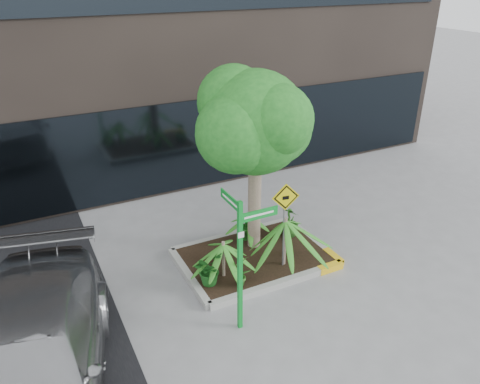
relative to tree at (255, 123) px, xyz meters
name	(u,v)px	position (x,y,z in m)	size (l,w,h in m)	color
ground	(253,269)	(-0.39, -0.70, -3.12)	(80.00, 80.00, 0.00)	gray
planter	(256,257)	(-0.16, -0.43, -3.01)	(3.35, 2.36, 0.15)	#9E9E99
tree	(255,123)	(0.00, 0.00, 0.00)	(2.84, 2.52, 4.27)	tan
palm_front	(286,221)	(0.22, -1.01, -1.89)	(1.29, 1.29, 1.44)	tan
palm_left	(223,244)	(-1.14, -0.80, -2.19)	(0.93, 0.93, 1.04)	tan
palm_back	(250,216)	(0.04, 0.28, -2.36)	(0.73, 0.73, 0.81)	tan
parked_car	(26,368)	(-5.02, -2.37, -2.32)	(2.22, 5.47, 1.59)	#9D9EA2
shrub_a	(209,269)	(-1.52, -0.89, -2.62)	(0.61, 0.61, 0.68)	#164F17
shrub_b	(290,221)	(0.97, -0.03, -2.59)	(0.42, 0.42, 0.76)	#27601C
shrub_c	(241,271)	(-0.97, -1.25, -2.61)	(0.37, 0.37, 0.70)	#2B621E
shrub_d	(248,226)	(-0.02, 0.26, -2.59)	(0.41, 0.41, 0.74)	#1F651D
street_sign_post	(241,251)	(-1.42, -2.15, -1.50)	(0.78, 0.76, 2.62)	#0D9229
cattle_sign	(285,211)	(0.18, -1.01, -1.65)	(0.59, 0.14, 1.95)	slate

